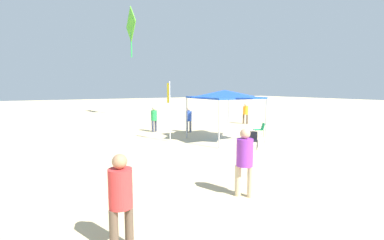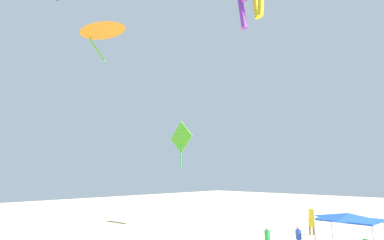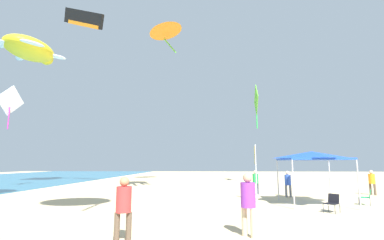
% 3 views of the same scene
% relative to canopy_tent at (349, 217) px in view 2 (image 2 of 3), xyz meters
% --- Properties ---
extents(canopy_tent, '(3.59, 3.26, 2.88)m').
position_rel_canopy_tent_xyz_m(canopy_tent, '(0.00, 0.00, 0.00)').
color(canopy_tent, '#B7B7BC').
rests_on(canopy_tent, ground).
extents(banner_flag, '(0.36, 0.06, 3.37)m').
position_rel_canopy_tent_xyz_m(banner_flag, '(1.21, 2.92, -0.60)').
color(banner_flag, silver).
rests_on(banner_flag, ground).
extents(person_far_stroller, '(0.42, 0.41, 1.73)m').
position_rel_canopy_tent_xyz_m(person_far_stroller, '(4.91, -5.86, -1.61)').
color(person_far_stroller, brown).
rests_on(person_far_stroller, ground).
extents(person_beachcomber, '(0.41, 0.45, 1.71)m').
position_rel_canopy_tent_xyz_m(person_beachcomber, '(3.36, 0.46, -1.62)').
color(person_beachcomber, slate).
rests_on(person_beachcomber, ground).
extents(person_kite_handler, '(0.41, 0.43, 1.72)m').
position_rel_canopy_tent_xyz_m(person_kite_handler, '(4.82, 2.35, -1.62)').
color(person_kite_handler, '#33384C').
rests_on(person_kite_handler, ground).
extents(kite_delta_orange, '(4.58, 4.62, 3.38)m').
position_rel_canopy_tent_xyz_m(kite_delta_orange, '(15.29, 10.77, 15.59)').
color(kite_delta_orange, orange).
extents(kite_diamond_lime, '(3.64, 0.27, 5.20)m').
position_rel_canopy_tent_xyz_m(kite_diamond_lime, '(16.29, 0.05, 6.75)').
color(kite_diamond_lime, '#66D82D').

